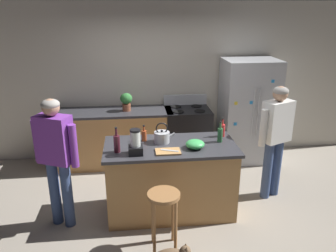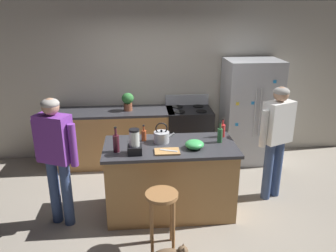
# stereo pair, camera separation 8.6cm
# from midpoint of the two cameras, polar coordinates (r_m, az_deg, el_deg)

# --- Properties ---
(ground_plane) EXTENTS (14.00, 14.00, 0.00)m
(ground_plane) POSITION_cam_midpoint_polar(r_m,az_deg,el_deg) (4.72, 0.88, -14.00)
(ground_plane) COLOR #9E9384
(back_wall) EXTENTS (8.00, 0.10, 2.70)m
(back_wall) POSITION_cam_midpoint_polar(r_m,az_deg,el_deg) (6.01, -1.01, 7.50)
(back_wall) COLOR beige
(back_wall) RESTS_ON ground_plane
(kitchen_island) EXTENTS (1.67, 0.82, 0.96)m
(kitchen_island) POSITION_cam_midpoint_polar(r_m,az_deg,el_deg) (4.48, 0.91, -8.88)
(kitchen_island) COLOR #B7844C
(kitchen_island) RESTS_ON ground_plane
(back_counter_run) EXTENTS (2.00, 0.64, 0.96)m
(back_counter_run) POSITION_cam_midpoint_polar(r_m,az_deg,el_deg) (5.87, -8.48, -1.90)
(back_counter_run) COLOR #B7844C
(back_counter_run) RESTS_ON ground_plane
(refrigerator) EXTENTS (0.90, 0.73, 1.78)m
(refrigerator) POSITION_cam_midpoint_polar(r_m,az_deg,el_deg) (6.00, 14.02, 2.36)
(refrigerator) COLOR #B7BABF
(refrigerator) RESTS_ON ground_plane
(stove_range) EXTENTS (0.76, 0.65, 1.14)m
(stove_range) POSITION_cam_midpoint_polar(r_m,az_deg,el_deg) (5.90, 3.92, -1.50)
(stove_range) COLOR black
(stove_range) RESTS_ON ground_plane
(person_by_island_left) EXTENTS (0.58, 0.36, 1.64)m
(person_by_island_left) POSITION_cam_midpoint_polar(r_m,az_deg,el_deg) (4.22, -17.86, -4.02)
(person_by_island_left) COLOR #384C7A
(person_by_island_left) RESTS_ON ground_plane
(person_by_sink_right) EXTENTS (0.58, 0.36, 1.63)m
(person_by_sink_right) POSITION_cam_midpoint_polar(r_m,az_deg,el_deg) (4.84, 18.36, -1.12)
(person_by_sink_right) COLOR #384C7A
(person_by_sink_right) RESTS_ON ground_plane
(bar_stool) EXTENTS (0.36, 0.36, 0.71)m
(bar_stool) POSITION_cam_midpoint_polar(r_m,az_deg,el_deg) (3.80, -0.38, -13.39)
(bar_stool) COLOR #9E6B3D
(bar_stool) RESTS_ON ground_plane
(potted_plant) EXTENTS (0.20, 0.20, 0.30)m
(potted_plant) POSITION_cam_midpoint_polar(r_m,az_deg,el_deg) (5.66, -6.36, 4.31)
(potted_plant) COLOR brown
(potted_plant) RESTS_ON back_counter_run
(blender_appliance) EXTENTS (0.17, 0.17, 0.31)m
(blender_appliance) POSITION_cam_midpoint_polar(r_m,az_deg,el_deg) (4.00, -5.04, -2.96)
(blender_appliance) COLOR black
(blender_appliance) RESTS_ON kitchen_island
(bottle_wine) EXTENTS (0.08, 0.08, 0.32)m
(bottle_wine) POSITION_cam_midpoint_polar(r_m,az_deg,el_deg) (4.08, -8.15, -2.80)
(bottle_wine) COLOR #471923
(bottle_wine) RESTS_ON kitchen_island
(bottle_cooking_sauce) EXTENTS (0.06, 0.06, 0.22)m
(bottle_cooking_sauce) POSITION_cam_midpoint_polar(r_m,az_deg,el_deg) (4.39, -3.53, -1.53)
(bottle_cooking_sauce) COLOR #B24C26
(bottle_cooking_sauce) RESTS_ON kitchen_island
(bottle_olive_oil) EXTENTS (0.07, 0.07, 0.28)m
(bottle_olive_oil) POSITION_cam_midpoint_polar(r_m,az_deg,el_deg) (4.38, 9.31, -1.48)
(bottle_olive_oil) COLOR #2D6638
(bottle_olive_oil) RESTS_ON kitchen_island
(bottle_soda) EXTENTS (0.07, 0.07, 0.26)m
(bottle_soda) POSITION_cam_midpoint_polar(r_m,az_deg,el_deg) (4.57, 9.72, -0.68)
(bottle_soda) COLOR red
(bottle_soda) RESTS_ON kitchen_island
(mixing_bowl) EXTENTS (0.23, 0.23, 0.11)m
(mixing_bowl) POSITION_cam_midpoint_polar(r_m,az_deg,el_deg) (4.17, 5.08, -3.12)
(mixing_bowl) COLOR #3FB259
(mixing_bowl) RESTS_ON kitchen_island
(tea_kettle) EXTENTS (0.28, 0.20, 0.27)m
(tea_kettle) POSITION_cam_midpoint_polar(r_m,az_deg,el_deg) (4.33, -0.51, -1.78)
(tea_kettle) COLOR #B7BABF
(tea_kettle) RESTS_ON kitchen_island
(cutting_board) EXTENTS (0.30, 0.20, 0.02)m
(cutting_board) POSITION_cam_midpoint_polar(r_m,az_deg,el_deg) (4.06, 0.45, -4.33)
(cutting_board) COLOR #B7844C
(cutting_board) RESTS_ON kitchen_island
(chef_knife) EXTENTS (0.22, 0.11, 0.01)m
(chef_knife) POSITION_cam_midpoint_polar(r_m,az_deg,el_deg) (4.06, 0.74, -4.15)
(chef_knife) COLOR #B7BABF
(chef_knife) RESTS_ON cutting_board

